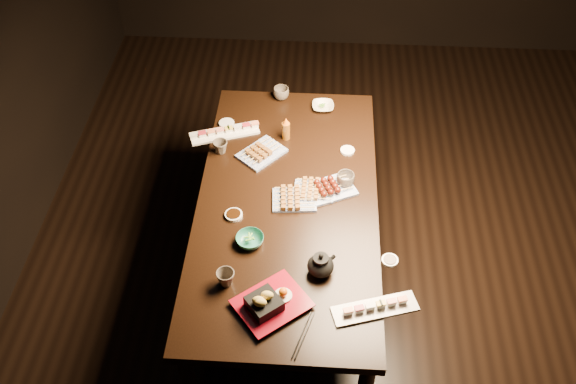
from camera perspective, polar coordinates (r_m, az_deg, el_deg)
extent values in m
plane|color=black|center=(3.87, 6.06, -7.24)|extent=(5.00, 5.00, 0.00)
cube|color=black|center=(3.48, -0.05, -5.14)|extent=(1.32, 1.97, 0.75)
imported|color=#277864|center=(3.02, -3.40, -4.28)|extent=(0.14, 0.14, 0.04)
imported|color=beige|center=(3.75, 3.12, 7.59)|extent=(0.13, 0.13, 0.03)
imported|color=#52493F|center=(2.86, -5.56, -7.63)|extent=(0.10, 0.10, 0.08)
imported|color=#52493F|center=(3.28, 5.14, 1.11)|extent=(0.11, 0.11, 0.07)
imported|color=#52493F|center=(3.46, -6.02, 4.00)|extent=(0.09, 0.09, 0.07)
imported|color=#52493F|center=(3.81, -0.61, 8.77)|extent=(0.10, 0.10, 0.07)
cylinder|color=brown|center=(3.51, -0.19, 5.69)|extent=(0.05, 0.05, 0.14)
cylinder|color=white|center=(3.14, -4.85, -2.04)|extent=(0.09, 0.09, 0.02)
cylinder|color=white|center=(3.48, 5.31, 3.68)|extent=(0.11, 0.11, 0.01)
cylinder|color=white|center=(2.99, 9.04, -6.02)|extent=(0.09, 0.09, 0.01)
cylinder|color=white|center=(3.66, -5.47, 6.08)|extent=(0.11, 0.11, 0.02)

